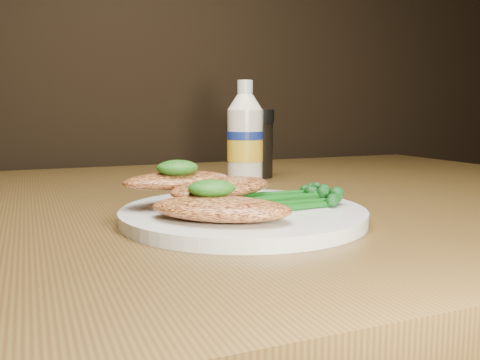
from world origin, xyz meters
name	(u,v)px	position (x,y,z in m)	size (l,w,h in m)	color
plate	(243,214)	(-0.04, 0.91, 0.76)	(0.24, 0.24, 0.01)	white
chicken_front	(220,209)	(-0.08, 0.86, 0.77)	(0.13, 0.07, 0.02)	#D48343
chicken_mid	(222,188)	(-0.06, 0.93, 0.78)	(0.13, 0.06, 0.02)	#D48343
chicken_back	(178,180)	(-0.10, 0.95, 0.79)	(0.11, 0.06, 0.02)	#D48343
pesto_front	(212,188)	(-0.08, 0.88, 0.79)	(0.04, 0.04, 0.02)	black
pesto_back	(177,168)	(-0.10, 0.94, 0.80)	(0.04, 0.04, 0.02)	black
broccolini_bundle	(287,195)	(0.01, 0.91, 0.77)	(0.12, 0.09, 0.02)	#125214
mayo_bottle	(245,132)	(0.07, 1.15, 0.83)	(0.05, 0.05, 0.15)	#F2E8CD
pepper_grinder	(260,144)	(0.11, 1.19, 0.80)	(0.04, 0.04, 0.11)	black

